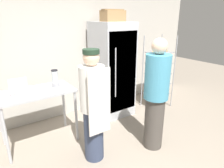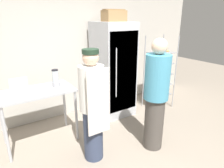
% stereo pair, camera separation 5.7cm
% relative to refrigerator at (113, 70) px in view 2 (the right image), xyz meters
% --- Properties ---
extents(ground_plane, '(14.00, 14.00, 0.00)m').
position_rel_refrigerator_xyz_m(ground_plane, '(-0.58, -1.63, -0.96)').
color(ground_plane, gray).
extents(back_wall, '(6.40, 0.12, 2.81)m').
position_rel_refrigerator_xyz_m(back_wall, '(-0.58, 0.55, 0.45)').
color(back_wall, '#B7B2A8').
rests_on(back_wall, ground_plane).
extents(refrigerator, '(0.70, 0.78, 1.92)m').
position_rel_refrigerator_xyz_m(refrigerator, '(0.00, 0.00, 0.00)').
color(refrigerator, '#ADAFB5').
rests_on(refrigerator, ground_plane).
extents(baking_rack, '(0.57, 0.45, 1.63)m').
position_rel_refrigerator_xyz_m(baking_rack, '(1.02, -0.34, -0.16)').
color(baking_rack, '#93969B').
rests_on(baking_rack, ground_plane).
extents(prep_counter, '(1.13, 0.62, 0.92)m').
position_rel_refrigerator_xyz_m(prep_counter, '(-1.62, -0.25, -0.16)').
color(prep_counter, '#ADAFB5').
rests_on(prep_counter, ground_plane).
extents(donut_box, '(0.26, 0.19, 0.24)m').
position_rel_refrigerator_xyz_m(donut_box, '(-1.85, -0.28, 0.00)').
color(donut_box, silver).
rests_on(donut_box, prep_counter).
extents(blender_pitcher, '(0.13, 0.13, 0.29)m').
position_rel_refrigerator_xyz_m(blender_pitcher, '(-1.29, -0.22, 0.08)').
color(blender_pitcher, '#99999E').
rests_on(blender_pitcher, prep_counter).
extents(cardboard_storage_box, '(0.44, 0.28, 0.22)m').
position_rel_refrigerator_xyz_m(cardboard_storage_box, '(0.03, 0.02, 1.07)').
color(cardboard_storage_box, '#937047').
rests_on(cardboard_storage_box, refrigerator).
extents(person_baker, '(0.34, 0.36, 1.63)m').
position_rel_refrigerator_xyz_m(person_baker, '(-1.08, -1.09, -0.11)').
color(person_baker, '#333D56').
rests_on(person_baker, ground_plane).
extents(person_customer, '(0.37, 0.37, 1.74)m').
position_rel_refrigerator_xyz_m(person_customer, '(-0.16, -1.38, -0.07)').
color(person_customer, '#47423D').
rests_on(person_customer, ground_plane).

